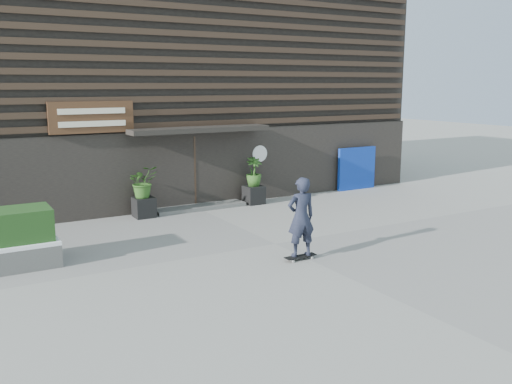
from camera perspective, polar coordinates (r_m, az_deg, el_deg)
ground at (r=13.99m, az=1.98°, el=-5.33°), size 80.00×80.00×0.00m
entrance_step at (r=17.92m, az=-5.83°, el=-1.53°), size 3.00×0.80×0.12m
planter_pot_left at (r=17.02m, az=-11.41°, el=-1.54°), size 0.60×0.60×0.60m
bamboo_left at (r=16.87m, az=-11.51°, el=1.05°), size 0.86×0.75×0.96m
planter_pot_right at (r=18.54m, az=-0.23°, el=-0.29°), size 0.60×0.60×0.60m
bamboo_right at (r=18.40m, az=-0.23°, el=2.09°), size 0.54×0.54×0.96m
blue_tarp at (r=21.34m, az=10.27°, el=2.39°), size 1.70×0.13×1.59m
building at (r=22.50m, az=-11.75°, el=10.93°), size 18.00×11.00×8.00m
skateboarder at (r=12.53m, az=4.64°, el=-2.60°), size 0.78×0.51×1.91m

